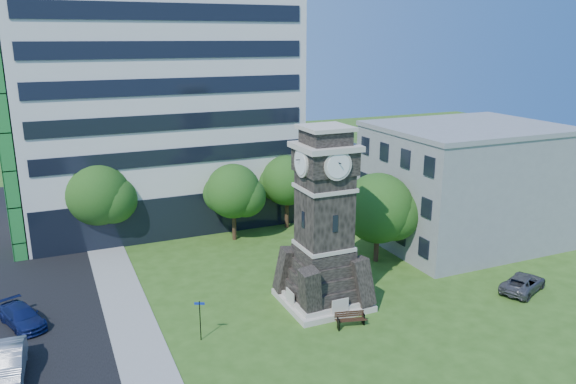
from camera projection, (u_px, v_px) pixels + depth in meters
name	position (u px, v px, depth m)	size (l,w,h in m)	color
ground	(295.00, 324.00, 35.64)	(160.00, 160.00, 0.00)	#305418
sidewalk	(130.00, 318.00, 36.35)	(3.00, 70.00, 0.06)	gray
clock_tower	(324.00, 230.00, 37.15)	(5.40, 5.40, 12.22)	beige
office_tall	(153.00, 74.00, 53.37)	(26.20, 15.11, 28.60)	silver
office_low	(465.00, 184.00, 49.06)	(15.20, 12.20, 10.40)	gray
car_street_mid	(7.00, 364.00, 29.96)	(1.65, 4.75, 1.56)	gray
car_street_north	(22.00, 317.00, 35.31)	(1.76, 4.33, 1.26)	#111B4E
car_east_lot	(523.00, 283.00, 40.14)	(2.03, 4.41, 1.23)	#49494D
park_bench	(350.00, 319.00, 35.27)	(1.92, 0.51, 0.99)	black
street_sign	(200.00, 316.00, 33.39)	(0.61, 0.06, 2.56)	black
tree_nw	(99.00, 195.00, 47.77)	(6.16, 5.60, 7.61)	#332114
tree_nc	(234.00, 193.00, 49.42)	(5.32, 4.83, 6.94)	#332114
tree_ne	(287.00, 182.00, 52.62)	(5.19, 4.72, 7.01)	#332114
tree_east	(379.00, 210.00, 44.60)	(6.19, 5.63, 7.32)	#332114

